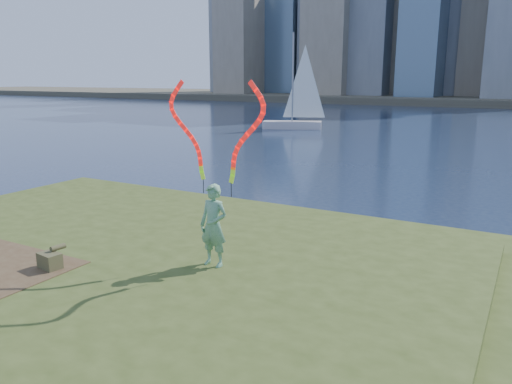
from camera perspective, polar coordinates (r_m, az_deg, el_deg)
The scene contains 6 objects.
ground at distance 12.30m, azimuth -10.26°, elevation -9.42°, with size 320.00×320.00×0.00m, color #1B2843.
grassy_knoll at distance 10.66m, azimuth -18.33°, elevation -11.54°, with size 20.00×18.00×0.80m.
far_shore at distance 104.03m, azimuth 25.61°, elevation 9.53°, with size 320.00×40.00×1.20m, color #4A4536.
woman_with_ribbons at distance 10.20m, azimuth -4.80°, elevation -0.94°, with size 2.09×0.43×4.10m.
canvas_bag at distance 11.14m, azimuth -22.44°, elevation -7.20°, with size 0.52×0.58×0.45m.
sailboat at distance 46.16m, azimuth 4.53°, elevation 9.02°, with size 5.58×3.48×8.55m.
Camera 1 is at (7.36, -8.69, 4.65)m, focal length 35.00 mm.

